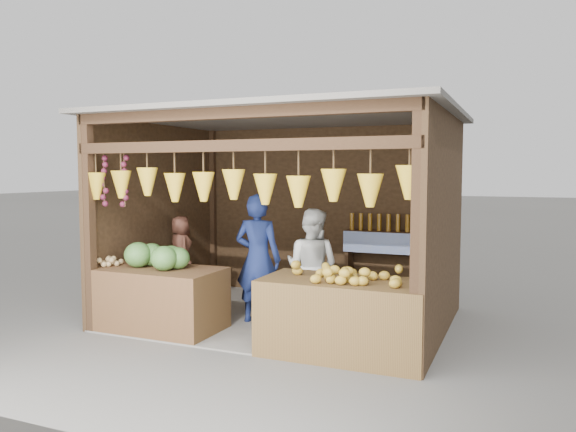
% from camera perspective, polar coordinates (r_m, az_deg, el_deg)
% --- Properties ---
extents(ground, '(80.00, 80.00, 0.00)m').
position_cam_1_polar(ground, '(7.48, -0.22, -10.42)').
color(ground, '#514F49').
rests_on(ground, ground).
extents(stall_structure, '(4.30, 3.30, 2.66)m').
position_cam_1_polar(stall_structure, '(7.21, -0.60, 2.43)').
color(stall_structure, slate).
rests_on(stall_structure, ground).
extents(back_shelf, '(1.25, 0.32, 1.32)m').
position_cam_1_polar(back_shelf, '(8.20, 10.13, -2.95)').
color(back_shelf, '#382314').
rests_on(back_shelf, ground).
extents(counter_left, '(1.54, 0.85, 0.76)m').
position_cam_1_polar(counter_left, '(7.08, -13.00, -8.23)').
color(counter_left, '#4D3419').
rests_on(counter_left, ground).
extents(counter_right, '(1.75, 0.85, 0.80)m').
position_cam_1_polar(counter_right, '(6.00, 5.76, -10.25)').
color(counter_right, '#50381A').
rests_on(counter_right, ground).
extents(stool, '(0.34, 0.34, 0.32)m').
position_cam_1_polar(stool, '(8.25, -10.78, -7.94)').
color(stool, black).
rests_on(stool, ground).
extents(man_standing, '(0.63, 0.44, 1.65)m').
position_cam_1_polar(man_standing, '(7.12, -3.08, -4.39)').
color(man_standing, navy).
rests_on(man_standing, ground).
extents(woman_standing, '(0.76, 0.61, 1.47)m').
position_cam_1_polar(woman_standing, '(7.09, 2.44, -5.17)').
color(woman_standing, white).
rests_on(woman_standing, ground).
extents(vendor_seated, '(0.57, 0.55, 0.98)m').
position_cam_1_polar(vendor_seated, '(8.13, -10.84, -3.44)').
color(vendor_seated, brown).
rests_on(vendor_seated, stool).
extents(melon_pile, '(1.00, 0.50, 0.32)m').
position_cam_1_polar(melon_pile, '(7.02, -12.88, -3.85)').
color(melon_pile, '#1D4E14').
rests_on(melon_pile, counter_left).
extents(tanfruit_pile, '(0.34, 0.40, 0.13)m').
position_cam_1_polar(tanfruit_pile, '(7.36, -17.59, -4.31)').
color(tanfruit_pile, '#A47E4B').
rests_on(tanfruit_pile, counter_left).
extents(mango_pile, '(1.40, 0.64, 0.22)m').
position_cam_1_polar(mango_pile, '(5.86, 5.97, -5.50)').
color(mango_pile, orange).
rests_on(mango_pile, counter_right).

